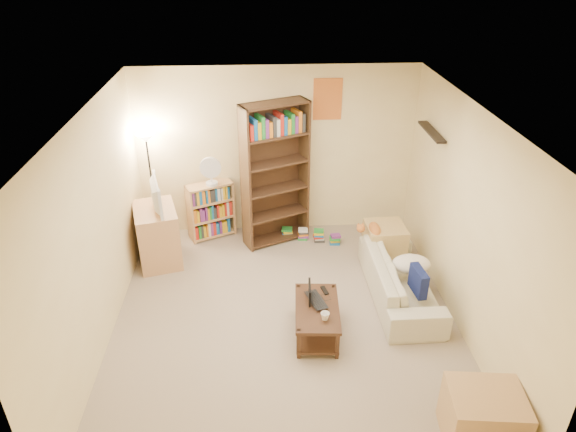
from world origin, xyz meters
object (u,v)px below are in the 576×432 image
at_px(short_bookshelf, 211,210).
at_px(side_table, 384,245).
at_px(mug, 325,316).
at_px(floor_lamp, 148,156).
at_px(television, 152,195).
at_px(sofa, 400,279).
at_px(tv_stand, 158,235).
at_px(tabby_cat, 372,229).
at_px(tall_bookshelf, 275,172).
at_px(desk_fan, 211,170).
at_px(laptop, 321,299).
at_px(coffee_table, 317,317).
at_px(end_cabinet, 483,417).

distance_m(short_bookshelf, side_table, 2.58).
xyz_separation_m(mug, floor_lamp, (-2.20, 2.52, 0.88)).
bearing_deg(television, side_table, -109.60).
height_order(television, short_bookshelf, television).
bearing_deg(sofa, tv_stand, 71.54).
height_order(tabby_cat, tall_bookshelf, tall_bookshelf).
distance_m(sofa, desk_fan, 3.01).
bearing_deg(desk_fan, tall_bookshelf, -9.14).
bearing_deg(mug, side_table, 57.79).
bearing_deg(sofa, laptop, 116.06).
distance_m(tabby_cat, laptop, 1.48).
bearing_deg(floor_lamp, tv_stand, -79.02).
height_order(coffee_table, mug, mug).
height_order(coffee_table, end_cabinet, end_cabinet).
bearing_deg(tabby_cat, mug, -117.89).
height_order(coffee_table, laptop, laptop).
bearing_deg(mug, coffee_table, 104.91).
bearing_deg(coffee_table, tall_bookshelf, 104.20).
height_order(tv_stand, short_bookshelf, short_bookshelf).
relative_size(mug, tall_bookshelf, 0.06).
bearing_deg(laptop, coffee_table, 138.84).
bearing_deg(tabby_cat, tall_bookshelf, 147.96).
height_order(sofa, end_cabinet, end_cabinet).
xyz_separation_m(mug, desk_fan, (-1.35, 2.48, 0.66)).
bearing_deg(desk_fan, mug, -61.48).
relative_size(desk_fan, side_table, 0.74).
bearing_deg(floor_lamp, laptop, -44.95).
height_order(sofa, floor_lamp, floor_lamp).
relative_size(sofa, desk_fan, 4.13).
relative_size(mug, end_cabinet, 0.18).
bearing_deg(short_bookshelf, television, -161.21).
xyz_separation_m(sofa, floor_lamp, (-3.26, 1.66, 1.05)).
relative_size(tabby_cat, tall_bookshelf, 0.19).
xyz_separation_m(tabby_cat, desk_fan, (-2.16, 0.93, 0.50)).
xyz_separation_m(coffee_table, desk_fan, (-1.29, 2.26, 0.85)).
distance_m(coffee_table, end_cabinet, 1.97).
height_order(sofa, tall_bookshelf, tall_bookshelf).
height_order(short_bookshelf, desk_fan, desk_fan).
xyz_separation_m(tall_bookshelf, desk_fan, (-0.91, 0.15, -0.02)).
distance_m(sofa, short_bookshelf, 2.96).
bearing_deg(desk_fan, television, -140.65).
distance_m(tall_bookshelf, end_cabinet, 4.05).
relative_size(short_bookshelf, side_table, 1.46).
xyz_separation_m(television, end_cabinet, (3.33, -3.14, -0.75)).
height_order(laptop, tv_stand, tv_stand).
relative_size(tabby_cat, mug, 3.42).
bearing_deg(side_table, floor_lamp, 164.41).
distance_m(tv_stand, desk_fan, 1.17).
distance_m(coffee_table, tall_bookshelf, 2.31).
bearing_deg(mug, sofa, 39.31).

